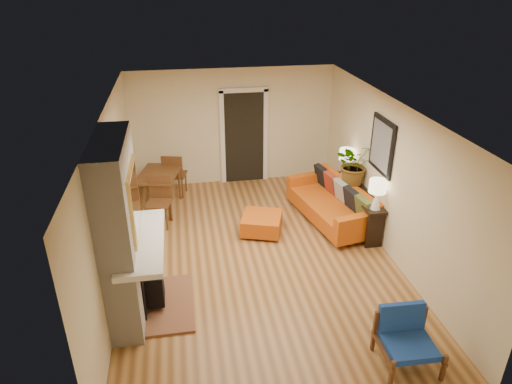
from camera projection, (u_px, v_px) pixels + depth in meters
room_shell at (264, 137)px, 9.73m from camera, size 6.50×6.50×6.50m
fireplace at (124, 236)px, 6.10m from camera, size 1.09×1.68×2.60m
sofa at (334, 203)px, 8.86m from camera, size 1.30×2.24×0.83m
ottoman at (262, 223)px, 8.49m from camera, size 0.89×0.89×0.36m
blue_chair at (406, 335)px, 5.62m from camera, size 0.71×0.70×0.72m
dining_table at (163, 180)px, 9.16m from camera, size 1.07×1.85×0.97m
console_table at (358, 197)px, 8.62m from camera, size 0.34×1.85×0.72m
lamp_near at (377, 191)px, 7.75m from camera, size 0.30×0.30×0.54m
lamp_far at (346, 159)px, 9.08m from camera, size 0.30×0.30×0.54m
houseplant at (355, 163)px, 8.65m from camera, size 0.92×0.86×0.83m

